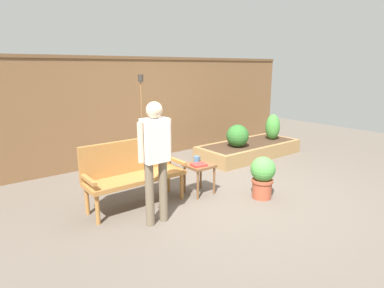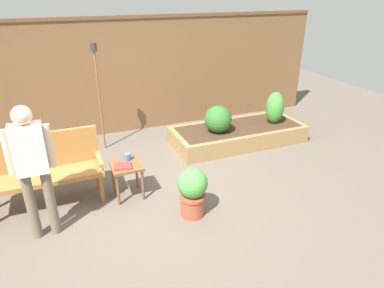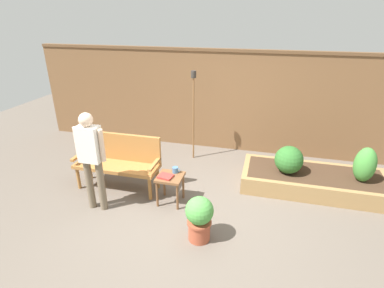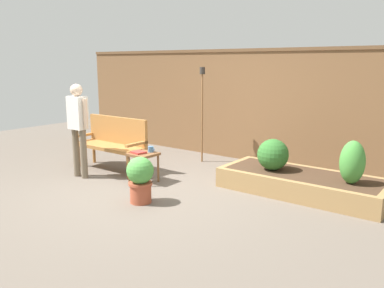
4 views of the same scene
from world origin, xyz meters
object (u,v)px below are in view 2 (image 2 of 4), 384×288
(person_by_bench, at_px, (32,163))
(potted_boxwood, at_px, (192,190))
(cup_on_table, at_px, (127,157))
(garden_bench, at_px, (43,165))
(tiki_torch, at_px, (97,80))
(book_on_table, at_px, (123,166))
(side_table, at_px, (127,170))
(shrub_far_corner, at_px, (275,108))
(shrub_near_bench, at_px, (218,119))

(person_by_bench, bearing_deg, potted_boxwood, -9.83)
(cup_on_table, distance_m, potted_boxwood, 1.05)
(person_by_bench, bearing_deg, garden_bench, 86.46)
(tiki_torch, bearing_deg, cup_on_table, -86.36)
(cup_on_table, height_order, potted_boxwood, potted_boxwood)
(potted_boxwood, bearing_deg, tiki_torch, 106.16)
(book_on_table, distance_m, potted_boxwood, 0.98)
(side_table, xyz_separation_m, cup_on_table, (0.05, 0.13, 0.13))
(cup_on_table, relative_size, shrub_far_corner, 0.22)
(potted_boxwood, bearing_deg, person_by_bench, 170.17)
(garden_bench, height_order, person_by_bench, person_by_bench)
(side_table, height_order, cup_on_table, cup_on_table)
(side_table, distance_m, shrub_near_bench, 2.04)
(book_on_table, bearing_deg, shrub_far_corner, 28.00)
(potted_boxwood, distance_m, shrub_near_bench, 2.03)
(side_table, relative_size, cup_on_table, 3.65)
(tiki_torch, bearing_deg, shrub_far_corner, -13.68)
(cup_on_table, distance_m, book_on_table, 0.21)
(person_by_bench, bearing_deg, shrub_far_corner, 18.79)
(shrub_near_bench, bearing_deg, side_table, -152.61)
(side_table, xyz_separation_m, person_by_bench, (-1.05, -0.43, 0.54))
(potted_boxwood, relative_size, tiki_torch, 0.36)
(shrub_near_bench, relative_size, shrub_far_corner, 0.80)
(side_table, distance_m, person_by_bench, 1.26)
(shrub_near_bench, xyz_separation_m, tiki_torch, (-1.86, 0.73, 0.70))
(side_table, height_order, shrub_far_corner, shrub_far_corner)
(garden_bench, bearing_deg, person_by_bench, -93.54)
(garden_bench, distance_m, shrub_near_bench, 2.89)
(garden_bench, xyz_separation_m, person_by_bench, (-0.04, -0.70, 0.39))
(book_on_table, distance_m, shrub_near_bench, 2.11)
(shrub_near_bench, bearing_deg, tiki_torch, 158.45)
(potted_boxwood, height_order, shrub_far_corner, shrub_far_corner)
(potted_boxwood, xyz_separation_m, person_by_bench, (-1.70, 0.29, 0.58))
(shrub_far_corner, distance_m, tiki_torch, 3.16)
(potted_boxwood, bearing_deg, side_table, 131.58)
(book_on_table, xyz_separation_m, shrub_far_corner, (3.02, 0.99, 0.10))
(cup_on_table, xyz_separation_m, tiki_torch, (-0.10, 1.54, 0.71))
(person_by_bench, bearing_deg, cup_on_table, 26.90)
(book_on_table, xyz_separation_m, tiki_torch, (0.00, 1.72, 0.74))
(side_table, height_order, person_by_bench, person_by_bench)
(garden_bench, xyz_separation_m, tiki_torch, (0.96, 1.40, 0.69))
(garden_bench, relative_size, side_table, 3.00)
(cup_on_table, bearing_deg, garden_bench, 172.44)
(garden_bench, height_order, cup_on_table, garden_bench)
(garden_bench, distance_m, side_table, 1.06)
(book_on_table, height_order, tiki_torch, tiki_torch)
(book_on_table, distance_m, shrub_far_corner, 3.18)
(book_on_table, bearing_deg, shrub_near_bench, 37.86)
(cup_on_table, relative_size, shrub_near_bench, 0.28)
(cup_on_table, bearing_deg, shrub_near_bench, 24.68)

